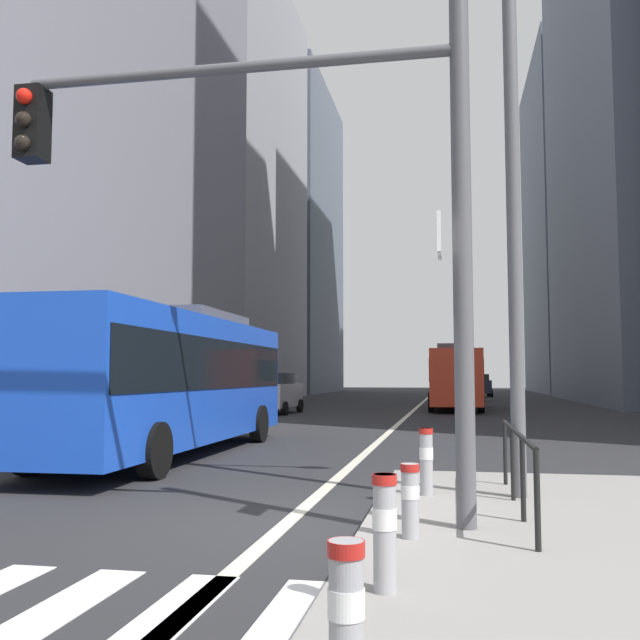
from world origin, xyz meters
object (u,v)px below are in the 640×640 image
(city_bus_red_receding, at_px, (455,375))
(car_oncoming_mid, at_px, (274,393))
(car_receding_near, at_px, (479,385))
(bollard_left, at_px, (385,526))
(bollard_back, at_px, (426,458))
(sedan_white_oncoming, at_px, (37,411))
(traffic_signal_gantry, at_px, (300,182))
(city_bus_blue_oncoming, at_px, (169,374))
(car_receding_far, at_px, (469,387))
(street_lamp_post, at_px, (512,131))
(bollard_right, at_px, (410,496))
(bollard_front, at_px, (346,613))

(city_bus_red_receding, distance_m, car_oncoming_mid, 10.33)
(car_receding_near, height_order, bollard_left, car_receding_near)
(bollard_back, bearing_deg, sedan_white_oncoming, 151.87)
(car_receding_near, relative_size, bollard_left, 4.78)
(city_bus_red_receding, height_order, traffic_signal_gantry, traffic_signal_gantry)
(city_bus_blue_oncoming, relative_size, car_receding_far, 2.56)
(traffic_signal_gantry, bearing_deg, car_oncoming_mid, 104.94)
(city_bus_blue_oncoming, bearing_deg, bollard_back, -40.83)
(traffic_signal_gantry, relative_size, bollard_back, 6.48)
(bollard_left, bearing_deg, car_oncoming_mid, 106.02)
(car_receding_near, xyz_separation_m, bollard_left, (-2.77, -57.25, -0.34))
(city_bus_red_receding, xyz_separation_m, bollard_back, (-0.48, -28.72, -1.17))
(car_oncoming_mid, bearing_deg, bollard_left, -73.98)
(traffic_signal_gantry, xyz_separation_m, bollard_left, (1.20, -2.43, -3.44))
(city_bus_blue_oncoming, relative_size, traffic_signal_gantry, 1.82)
(street_lamp_post, bearing_deg, bollard_right, -115.87)
(sedan_white_oncoming, xyz_separation_m, bollard_left, (8.95, -9.40, -0.34))
(bollard_left, bearing_deg, bollard_right, 87.31)
(street_lamp_post, relative_size, bollard_right, 10.60)
(traffic_signal_gantry, height_order, bollard_right, traffic_signal_gantry)
(street_lamp_post, bearing_deg, traffic_signal_gantry, -140.46)
(car_oncoming_mid, distance_m, car_receding_near, 31.64)
(street_lamp_post, height_order, bollard_right, street_lamp_post)
(bollard_back, bearing_deg, traffic_signal_gantry, -122.86)
(street_lamp_post, bearing_deg, car_oncoming_mid, 112.12)
(car_oncoming_mid, height_order, bollard_front, car_oncoming_mid)
(sedan_white_oncoming, relative_size, car_receding_far, 1.01)
(car_receding_far, xyz_separation_m, bollard_right, (-1.63, -45.02, -0.42))
(car_oncoming_mid, distance_m, street_lamp_post, 25.06)
(city_bus_red_receding, relative_size, bollard_front, 13.17)
(city_bus_red_receding, xyz_separation_m, car_receding_near, (2.13, 24.00, -0.85))
(car_oncoming_mid, bearing_deg, city_bus_red_receding, 34.18)
(sedan_white_oncoming, distance_m, car_receding_far, 38.96)
(city_bus_blue_oncoming, distance_m, car_oncoming_mid, 17.87)
(city_bus_red_receding, distance_m, bollard_back, 28.74)
(car_receding_far, bearing_deg, traffic_signal_gantry, -93.75)
(city_bus_blue_oncoming, xyz_separation_m, street_lamp_post, (7.27, -5.13, 3.45))
(city_bus_red_receding, distance_m, car_receding_far, 13.69)
(city_bus_blue_oncoming, bearing_deg, car_receding_near, 79.72)
(car_oncoming_mid, relative_size, bollard_right, 5.72)
(traffic_signal_gantry, relative_size, bollard_front, 7.33)
(traffic_signal_gantry, bearing_deg, bollard_right, -24.10)
(bollard_front, xyz_separation_m, bollard_left, (0.01, 1.92, 0.04))
(city_bus_blue_oncoming, height_order, bollard_back, city_bus_blue_oncoming)
(sedan_white_oncoming, xyz_separation_m, bollard_right, (9.04, -7.55, -0.42))
(car_receding_far, distance_m, bollard_left, 46.90)
(city_bus_red_receding, relative_size, car_receding_near, 2.52)
(bollard_front, bearing_deg, bollard_right, 88.46)
(street_lamp_post, height_order, bollard_front, street_lamp_post)
(city_bus_red_receding, bearing_deg, car_receding_far, 85.49)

